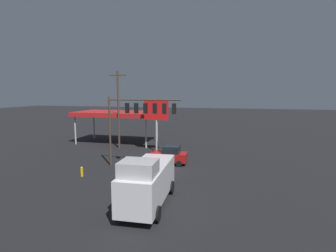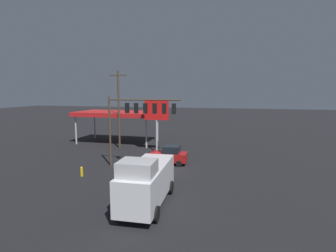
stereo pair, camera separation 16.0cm
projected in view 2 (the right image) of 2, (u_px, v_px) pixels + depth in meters
The scene contains 8 objects.
ground_plane at pixel (163, 168), 26.20m from camera, with size 200.00×200.00×0.00m, color black.
traffic_signal_assembly at pixel (140, 113), 25.54m from camera, with size 7.37×0.43×7.09m.
utility_pole at pixel (119, 108), 34.96m from camera, with size 2.40×0.26×10.31m.
gas_station_canopy at pixel (118, 114), 38.87m from camera, with size 11.98×6.52×4.66m.
price_sign at pixel (157, 113), 32.74m from camera, with size 3.12×0.27×6.51m.
hatchback_crossing at pixel (169, 155), 27.58m from camera, with size 3.86×2.08×1.97m.
delivery_truck at pixel (147, 181), 17.29m from camera, with size 2.80×6.90×3.58m.
fire_hydrant at pixel (82, 171), 23.58m from camera, with size 0.24×0.24×0.88m.
Camera 2 is at (-6.77, 24.53, 7.54)m, focal length 28.00 mm.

